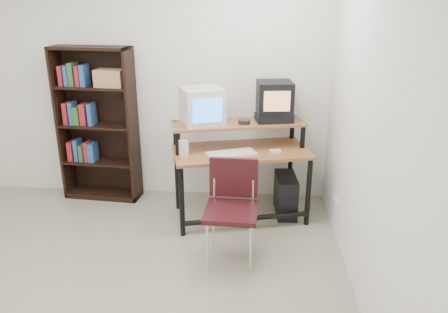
# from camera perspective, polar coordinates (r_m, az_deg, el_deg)

# --- Properties ---
(floor) EXTENTS (4.00, 4.00, 0.01)m
(floor) POSITION_cam_1_polar(r_m,az_deg,el_deg) (3.63, -16.76, -17.56)
(floor) COLOR #9E9783
(floor) RESTS_ON ground
(back_wall) EXTENTS (4.00, 0.01, 2.60)m
(back_wall) POSITION_cam_1_polar(r_m,az_deg,el_deg) (4.89, -10.27, 9.57)
(back_wall) COLOR white
(back_wall) RESTS_ON floor
(right_wall) EXTENTS (0.01, 4.00, 2.60)m
(right_wall) POSITION_cam_1_polar(r_m,az_deg,el_deg) (2.92, 20.01, 1.66)
(right_wall) COLOR white
(right_wall) RESTS_ON floor
(computer_desk) EXTENTS (1.45, 0.96, 0.98)m
(computer_desk) POSITION_cam_1_polar(r_m,az_deg,el_deg) (4.38, 2.14, 0.56)
(computer_desk) COLOR #975B31
(computer_desk) RESTS_ON floor
(crt_monitor) EXTENTS (0.50, 0.50, 0.36)m
(crt_monitor) POSITION_cam_1_polar(r_m,az_deg,el_deg) (4.34, -2.88, 6.56)
(crt_monitor) COLOR silver
(crt_monitor) RESTS_ON computer_desk
(vcr) EXTENTS (0.40, 0.32, 0.08)m
(vcr) POSITION_cam_1_polar(r_m,az_deg,el_deg) (4.47, 6.50, 4.97)
(vcr) COLOR black
(vcr) RESTS_ON computer_desk
(crt_tv) EXTENTS (0.38, 0.38, 0.33)m
(crt_tv) POSITION_cam_1_polar(r_m,az_deg,el_deg) (4.47, 6.62, 7.65)
(crt_tv) COLOR black
(crt_tv) RESTS_ON vcr
(cd_spindle) EXTENTS (0.16, 0.16, 0.05)m
(cd_spindle) POSITION_cam_1_polar(r_m,az_deg,el_deg) (4.36, 2.64, 4.49)
(cd_spindle) COLOR #26262B
(cd_spindle) RESTS_ON computer_desk
(keyboard) EXTENTS (0.51, 0.38, 0.03)m
(keyboard) POSITION_cam_1_polar(r_m,az_deg,el_deg) (4.21, 0.96, 0.27)
(keyboard) COLOR silver
(keyboard) RESTS_ON computer_desk
(mousepad) EXTENTS (0.27, 0.26, 0.01)m
(mousepad) POSITION_cam_1_polar(r_m,az_deg,el_deg) (4.34, 6.91, 0.52)
(mousepad) COLOR black
(mousepad) RESTS_ON computer_desk
(mouse) EXTENTS (0.11, 0.09, 0.03)m
(mouse) POSITION_cam_1_polar(r_m,az_deg,el_deg) (4.31, 6.75, 0.65)
(mouse) COLOR white
(mouse) RESTS_ON mousepad
(desk_speaker) EXTENTS (0.11, 0.10, 0.17)m
(desk_speaker) POSITION_cam_1_polar(r_m,az_deg,el_deg) (4.19, -5.33, 1.04)
(desk_speaker) COLOR silver
(desk_speaker) RESTS_ON computer_desk
(pc_tower) EXTENTS (0.23, 0.46, 0.42)m
(pc_tower) POSITION_cam_1_polar(r_m,az_deg,el_deg) (4.65, 8.05, -4.98)
(pc_tower) COLOR black
(pc_tower) RESTS_ON floor
(school_chair) EXTENTS (0.46, 0.46, 0.88)m
(school_chair) POSITION_cam_1_polar(r_m,az_deg,el_deg) (3.72, 1.07, -5.73)
(school_chair) COLOR black
(school_chair) RESTS_ON floor
(bookshelf) EXTENTS (0.87, 0.36, 1.69)m
(bookshelf) POSITION_cam_1_polar(r_m,az_deg,el_deg) (5.00, -16.13, 4.28)
(bookshelf) COLOR black
(bookshelf) RESTS_ON floor
(wall_outlet) EXTENTS (0.02, 0.08, 0.12)m
(wall_outlet) POSITION_cam_1_polar(r_m,az_deg,el_deg) (4.32, 14.36, -6.17)
(wall_outlet) COLOR beige
(wall_outlet) RESTS_ON right_wall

